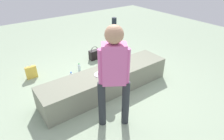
# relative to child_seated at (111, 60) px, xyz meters

# --- Properties ---
(ground_plane) EXTENTS (12.00, 12.00, 0.00)m
(ground_plane) POSITION_rel_child_seated_xyz_m (-0.09, -0.00, -0.65)
(ground_plane) COLOR #92A689
(concrete_ledge) EXTENTS (2.57, 0.59, 0.43)m
(concrete_ledge) POSITION_rel_child_seated_xyz_m (-0.09, -0.00, -0.43)
(concrete_ledge) COLOR gray
(concrete_ledge) RESTS_ON ground_plane
(child_seated) EXTENTS (0.28, 0.33, 0.48)m
(child_seated) POSITION_rel_child_seated_xyz_m (0.00, 0.00, 0.00)
(child_seated) COLOR #292C45
(child_seated) RESTS_ON concrete_ledge
(adult_standing) EXTENTS (0.40, 0.33, 1.56)m
(adult_standing) POSITION_rel_child_seated_xyz_m (-0.50, -0.76, 0.29)
(adult_standing) COLOR #272A30
(adult_standing) RESTS_ON ground_plane
(cake_plate) EXTENTS (0.22, 0.22, 0.07)m
(cake_plate) POSITION_rel_child_seated_xyz_m (-0.26, -0.03, -0.19)
(cake_plate) COLOR white
(cake_plate) RESTS_ON concrete_ledge
(gift_bag) EXTENTS (0.23, 0.08, 0.31)m
(gift_bag) POSITION_rel_child_seated_xyz_m (-1.13, 1.34, -0.51)
(gift_bag) COLOR gold
(gift_bag) RESTS_ON ground_plane
(railing_post) EXTENTS (0.36, 0.36, 1.08)m
(railing_post) POSITION_rel_child_seated_xyz_m (0.81, 0.99, -0.24)
(railing_post) COLOR black
(railing_post) RESTS_ON ground_plane
(water_bottle_near_gift) EXTENTS (0.07, 0.07, 0.21)m
(water_bottle_near_gift) POSITION_rel_child_seated_xyz_m (-0.18, 0.98, -0.55)
(water_bottle_near_gift) COLOR silver
(water_bottle_near_gift) RESTS_ON ground_plane
(water_bottle_far_side) EXTENTS (0.07, 0.07, 0.21)m
(water_bottle_far_side) POSITION_rel_child_seated_xyz_m (-0.50, 0.73, -0.55)
(water_bottle_far_side) COLOR silver
(water_bottle_far_side) RESTS_ON ground_plane
(party_cup_red) EXTENTS (0.08, 0.08, 0.11)m
(party_cup_red) POSITION_rel_child_seated_xyz_m (0.90, 0.70, -0.59)
(party_cup_red) COLOR red
(party_cup_red) RESTS_ON ground_plane
(handbag_black_leather) EXTENTS (0.28, 0.15, 0.34)m
(handbag_black_leather) POSITION_rel_child_seated_xyz_m (0.44, 1.32, -0.52)
(handbag_black_leather) COLOR black
(handbag_black_leather) RESTS_ON ground_plane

